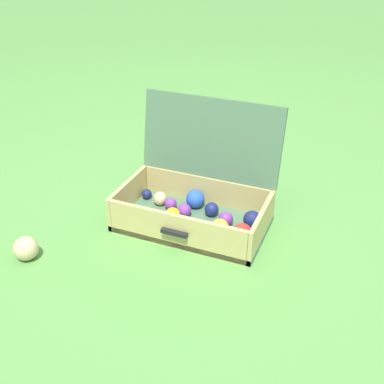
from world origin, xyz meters
The scene contains 3 objects.
ground_plane centered at (0.00, 0.00, 0.00)m, with size 16.00×16.00×0.00m, color #569342.
open_suitcase centered at (0.00, 0.01, 0.11)m, with size 0.62×0.44×0.49m.
stray_ball_on_grass centered at (-0.50, -0.49, 0.05)m, with size 0.10×0.10×0.10m, color #D1B784.
Camera 1 is at (0.64, -1.59, 1.15)m, focal length 44.60 mm.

